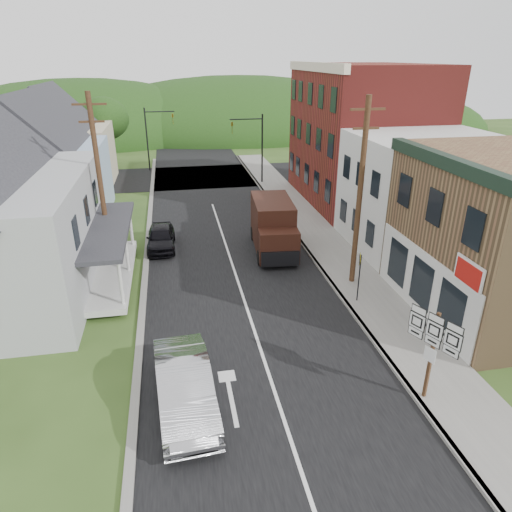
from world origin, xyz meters
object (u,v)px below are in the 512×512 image
route_sign_cluster (433,344)px  warning_sign (359,270)px  silver_sedan (185,387)px  dark_sedan (161,238)px  delivery_van (273,227)px

route_sign_cluster → warning_sign: route_sign_cluster is taller
silver_sedan → dark_sedan: (-0.81, 13.77, -0.13)m
silver_sedan → delivery_van: bearing=61.3°
delivery_van → route_sign_cluster: size_ratio=1.71×
silver_sedan → route_sign_cluster: bearing=-12.1°
delivery_van → route_sign_cluster: (2.15, -13.25, 0.71)m
dark_sedan → route_sign_cluster: route_sign_cluster is taller
delivery_van → silver_sedan: bearing=-110.2°
delivery_van → warning_sign: 7.15m
dark_sedan → delivery_van: delivery_van is taller
silver_sedan → dark_sedan: 13.79m
route_sign_cluster → warning_sign: size_ratio=1.30×
silver_sedan → route_sign_cluster: (7.75, -1.12, 1.40)m
dark_sedan → route_sign_cluster: bearing=-59.0°
route_sign_cluster → dark_sedan: bearing=95.6°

